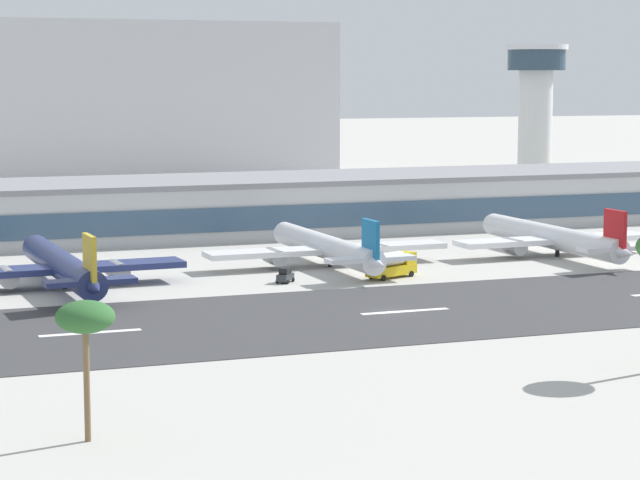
{
  "coord_description": "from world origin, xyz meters",
  "views": [
    {
      "loc": [
        -62.83,
        -146.93,
        29.88
      ],
      "look_at": [
        3.16,
        34.61,
        4.95
      ],
      "focal_mm": 71.27,
      "sensor_mm": 36.0,
      "label": 1
    }
  ],
  "objects_px": {
    "terminal_building": "(240,205)",
    "airliner_gold_tail_gate_0": "(64,267)",
    "service_fuel_truck_2": "(392,264)",
    "airliner_red_tail_gate_2": "(557,239)",
    "palm_tree_0": "(85,320)",
    "distant_hotel_block": "(149,103)",
    "airliner_blue_tail_gate_1": "(329,248)",
    "service_baggage_tug_0": "(285,276)",
    "control_tower": "(535,108)"
  },
  "relations": [
    {
      "from": "control_tower",
      "to": "distant_hotel_block",
      "type": "xyz_separation_m",
      "value": [
        -72.99,
        90.76,
        0.07
      ]
    },
    {
      "from": "airliner_blue_tail_gate_1",
      "to": "palm_tree_0",
      "type": "xyz_separation_m",
      "value": [
        -52.47,
        -83.89,
        7.3
      ]
    },
    {
      "from": "airliner_gold_tail_gate_0",
      "to": "service_fuel_truck_2",
      "type": "height_order",
      "value": "airliner_gold_tail_gate_0"
    },
    {
      "from": "distant_hotel_block",
      "to": "airliner_gold_tail_gate_0",
      "type": "xyz_separation_m",
      "value": [
        -51.33,
        -177.37,
        -19.45
      ]
    },
    {
      "from": "airliner_gold_tail_gate_0",
      "to": "service_baggage_tug_0",
      "type": "distance_m",
      "value": 31.72
    },
    {
      "from": "terminal_building",
      "to": "service_fuel_truck_2",
      "type": "xyz_separation_m",
      "value": [
        5.77,
        -60.43,
        -3.33
      ]
    },
    {
      "from": "airliner_gold_tail_gate_0",
      "to": "airliner_blue_tail_gate_1",
      "type": "distance_m",
      "value": 43.22
    },
    {
      "from": "distant_hotel_block",
      "to": "palm_tree_0",
      "type": "height_order",
      "value": "distant_hotel_block"
    },
    {
      "from": "airliner_red_tail_gate_2",
      "to": "palm_tree_0",
      "type": "xyz_separation_m",
      "value": [
        -92.25,
        -81.87,
        7.21
      ]
    },
    {
      "from": "palm_tree_0",
      "to": "service_baggage_tug_0",
      "type": "bearing_deg",
      "value": 60.19
    },
    {
      "from": "airliner_red_tail_gate_2",
      "to": "palm_tree_0",
      "type": "bearing_deg",
      "value": 129.97
    },
    {
      "from": "service_fuel_truck_2",
      "to": "palm_tree_0",
      "type": "xyz_separation_m",
      "value": [
        -57.27,
        -70.23,
        8.19
      ]
    },
    {
      "from": "control_tower",
      "to": "terminal_building",
      "type": "bearing_deg",
      "value": -158.22
    },
    {
      "from": "terminal_building",
      "to": "airliner_gold_tail_gate_0",
      "type": "height_order",
      "value": "terminal_building"
    },
    {
      "from": "terminal_building",
      "to": "service_baggage_tug_0",
      "type": "xyz_separation_m",
      "value": [
        -10.55,
        -59.18,
        -4.31
      ]
    },
    {
      "from": "airliner_gold_tail_gate_0",
      "to": "airliner_red_tail_gate_2",
      "type": "distance_m",
      "value": 82.6
    },
    {
      "from": "airliner_gold_tail_gate_0",
      "to": "palm_tree_0",
      "type": "bearing_deg",
      "value": 170.02
    },
    {
      "from": "distant_hotel_block",
      "to": "service_fuel_truck_2",
      "type": "xyz_separation_m",
      "value": [
        -3.84,
        -184.2,
        -20.51
      ]
    },
    {
      "from": "service_baggage_tug_0",
      "to": "airliner_gold_tail_gate_0",
      "type": "bearing_deg",
      "value": 119.8
    },
    {
      "from": "airliner_blue_tail_gate_1",
      "to": "service_fuel_truck_2",
      "type": "bearing_deg",
      "value": -162.18
    },
    {
      "from": "airliner_blue_tail_gate_1",
      "to": "service_fuel_truck_2",
      "type": "height_order",
      "value": "airliner_blue_tail_gate_1"
    },
    {
      "from": "airliner_blue_tail_gate_1",
      "to": "service_fuel_truck_2",
      "type": "xyz_separation_m",
      "value": [
        4.81,
        -13.67,
        -0.89
      ]
    },
    {
      "from": "control_tower",
      "to": "palm_tree_0",
      "type": "height_order",
      "value": "control_tower"
    },
    {
      "from": "airliner_blue_tail_gate_1",
      "to": "airliner_gold_tail_gate_0",
      "type": "bearing_deg",
      "value": 97.54
    },
    {
      "from": "distant_hotel_block",
      "to": "airliner_red_tail_gate_2",
      "type": "xyz_separation_m",
      "value": [
        31.13,
        -172.56,
        -19.53
      ]
    },
    {
      "from": "service_fuel_truck_2",
      "to": "airliner_gold_tail_gate_0",
      "type": "bearing_deg",
      "value": 149.36
    },
    {
      "from": "airliner_gold_tail_gate_0",
      "to": "service_fuel_truck_2",
      "type": "distance_m",
      "value": 47.98
    },
    {
      "from": "distant_hotel_block",
      "to": "palm_tree_0",
      "type": "relative_size",
      "value": 8.76
    },
    {
      "from": "terminal_building",
      "to": "airliner_blue_tail_gate_1",
      "type": "bearing_deg",
      "value": -88.82
    },
    {
      "from": "terminal_building",
      "to": "airliner_red_tail_gate_2",
      "type": "xyz_separation_m",
      "value": [
        40.75,
        -48.79,
        -2.35
      ]
    },
    {
      "from": "airliner_gold_tail_gate_0",
      "to": "service_baggage_tug_0",
      "type": "relative_size",
      "value": 13.32
    },
    {
      "from": "distant_hotel_block",
      "to": "airliner_blue_tail_gate_1",
      "type": "height_order",
      "value": "distant_hotel_block"
    },
    {
      "from": "service_baggage_tug_0",
      "to": "control_tower",
      "type": "bearing_deg",
      "value": -5.36
    },
    {
      "from": "terminal_building",
      "to": "airliner_gold_tail_gate_0",
      "type": "xyz_separation_m",
      "value": [
        -41.71,
        -53.61,
        -2.27
      ]
    },
    {
      "from": "distant_hotel_block",
      "to": "airliner_gold_tail_gate_0",
      "type": "relative_size",
      "value": 2.23
    },
    {
      "from": "airliner_gold_tail_gate_0",
      "to": "terminal_building",
      "type": "bearing_deg",
      "value": -40.63
    },
    {
      "from": "airliner_red_tail_gate_2",
      "to": "palm_tree_0",
      "type": "relative_size",
      "value": 3.84
    },
    {
      "from": "terminal_building",
      "to": "service_fuel_truck_2",
      "type": "bearing_deg",
      "value": -84.54
    },
    {
      "from": "airliner_blue_tail_gate_1",
      "to": "distant_hotel_block",
      "type": "bearing_deg",
      "value": -4.47
    },
    {
      "from": "airliner_gold_tail_gate_0",
      "to": "airliner_blue_tail_gate_1",
      "type": "xyz_separation_m",
      "value": [
        42.67,
        6.84,
        -0.17
      ]
    },
    {
      "from": "airliner_gold_tail_gate_0",
      "to": "service_baggage_tug_0",
      "type": "xyz_separation_m",
      "value": [
        31.16,
        -5.57,
        -2.04
      ]
    },
    {
      "from": "airliner_gold_tail_gate_0",
      "to": "distant_hotel_block",
      "type": "bearing_deg",
      "value": -18.88
    },
    {
      "from": "distant_hotel_block",
      "to": "control_tower",
      "type": "bearing_deg",
      "value": -51.19
    },
    {
      "from": "airliner_blue_tail_gate_1",
      "to": "control_tower",
      "type": "bearing_deg",
      "value": -47.23
    },
    {
      "from": "service_baggage_tug_0",
      "to": "palm_tree_0",
      "type": "xyz_separation_m",
      "value": [
        -40.95,
        -71.48,
        9.17
      ]
    },
    {
      "from": "airliner_blue_tail_gate_1",
      "to": "service_fuel_truck_2",
      "type": "distance_m",
      "value": 14.51
    },
    {
      "from": "control_tower",
      "to": "service_fuel_truck_2",
      "type": "bearing_deg",
      "value": -129.43
    },
    {
      "from": "airliner_blue_tail_gate_1",
      "to": "palm_tree_0",
      "type": "bearing_deg",
      "value": 146.41
    },
    {
      "from": "distant_hotel_block",
      "to": "airliner_gold_tail_gate_0",
      "type": "bearing_deg",
      "value": -106.14
    },
    {
      "from": "control_tower",
      "to": "palm_tree_0",
      "type": "bearing_deg",
      "value": -129.33
    }
  ]
}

